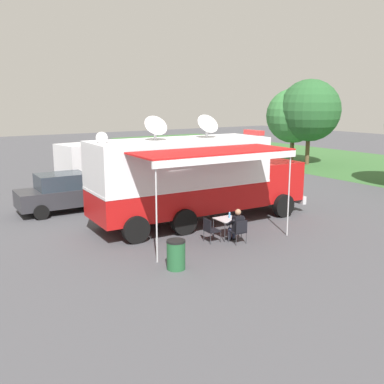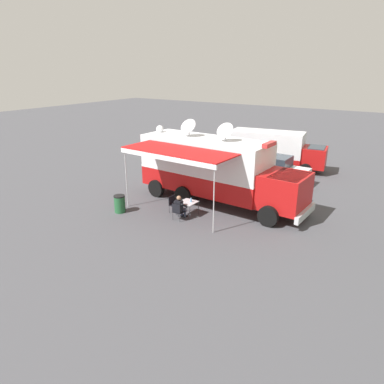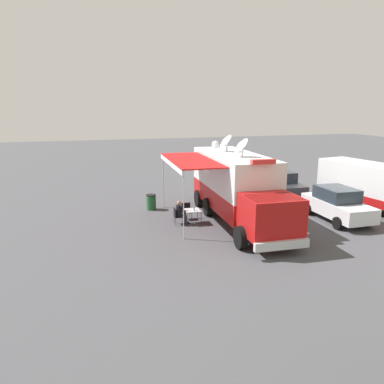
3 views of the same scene
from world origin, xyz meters
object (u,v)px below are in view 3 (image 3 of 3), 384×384
(folding_chair_beside_table, at_px, (186,210))
(folding_chair_at_table, at_px, (177,215))
(trash_bin, at_px, (151,202))
(car_behind_truck, at_px, (337,204))
(command_truck, at_px, (237,185))
(folding_table, at_px, (192,211))
(water_bottle, at_px, (194,209))
(seated_responder, at_px, (181,212))
(support_truck, at_px, (370,186))
(car_far_corner, at_px, (279,184))

(folding_chair_beside_table, bearing_deg, folding_chair_at_table, 47.12)
(trash_bin, height_order, car_behind_truck, car_behind_truck)
(command_truck, relative_size, folding_table, 11.49)
(water_bottle, relative_size, trash_bin, 0.25)
(command_truck, height_order, trash_bin, command_truck)
(folding_chair_at_table, bearing_deg, trash_bin, -75.64)
(command_truck, distance_m, water_bottle, 2.58)
(seated_responder, bearing_deg, folding_chair_beside_table, -124.03)
(command_truck, xyz_separation_m, car_behind_truck, (-5.21, 1.39, -1.07))
(folding_table, xyz_separation_m, folding_chair_at_table, (0.80, -0.08, -0.16))
(support_truck, bearing_deg, car_behind_truck, 22.32)
(water_bottle, xyz_separation_m, car_far_corner, (-7.16, -3.91, 0.05))
(command_truck, relative_size, folding_chair_beside_table, 11.02)
(command_truck, relative_size, trash_bin, 10.54)
(support_truck, distance_m, car_far_corner, 5.46)
(seated_responder, bearing_deg, water_bottle, 162.36)
(trash_bin, bearing_deg, command_truck, 139.27)
(car_behind_truck, bearing_deg, car_far_corner, -86.05)
(folding_chair_at_table, height_order, car_behind_truck, car_behind_truck)
(water_bottle, bearing_deg, folding_table, -70.08)
(support_truck, height_order, car_far_corner, support_truck)
(command_truck, xyz_separation_m, folding_table, (2.37, -0.22, -1.27))
(folding_chair_beside_table, xyz_separation_m, trash_bin, (1.51, -2.35, -0.06))
(support_truck, bearing_deg, folding_table, -1.52)
(water_bottle, distance_m, trash_bin, 3.73)
(water_bottle, bearing_deg, car_far_corner, -151.37)
(water_bottle, relative_size, folding_chair_beside_table, 0.26)
(support_truck, height_order, car_behind_truck, support_truck)
(trash_bin, relative_size, car_far_corner, 0.21)
(water_bottle, height_order, support_truck, support_truck)
(support_truck, relative_size, car_far_corner, 1.65)
(folding_chair_beside_table, relative_size, trash_bin, 0.96)
(support_truck, bearing_deg, folding_chair_beside_table, -5.95)
(folding_table, distance_m, trash_bin, 3.58)
(support_truck, bearing_deg, trash_bin, -15.67)
(folding_table, height_order, seated_responder, seated_responder)
(command_truck, distance_m, folding_chair_at_table, 3.49)
(folding_chair_at_table, bearing_deg, car_behind_truck, 168.55)
(command_truck, height_order, folding_chair_beside_table, command_truck)
(folding_table, height_order, support_truck, support_truck)
(folding_table, bearing_deg, trash_bin, -63.46)
(car_behind_truck, height_order, car_far_corner, same)
(folding_chair_beside_table, xyz_separation_m, car_behind_truck, (-7.67, 2.47, 0.37))
(seated_responder, xyz_separation_m, trash_bin, (0.99, -3.12, -0.20))
(seated_responder, distance_m, car_far_corner, 8.66)
(command_truck, distance_m, folding_table, 2.70)
(support_truck, bearing_deg, command_truck, -0.45)
(command_truck, relative_size, seated_responder, 7.67)
(command_truck, height_order, car_far_corner, command_truck)
(water_bottle, xyz_separation_m, folding_chair_beside_table, (0.14, -0.98, -0.32))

